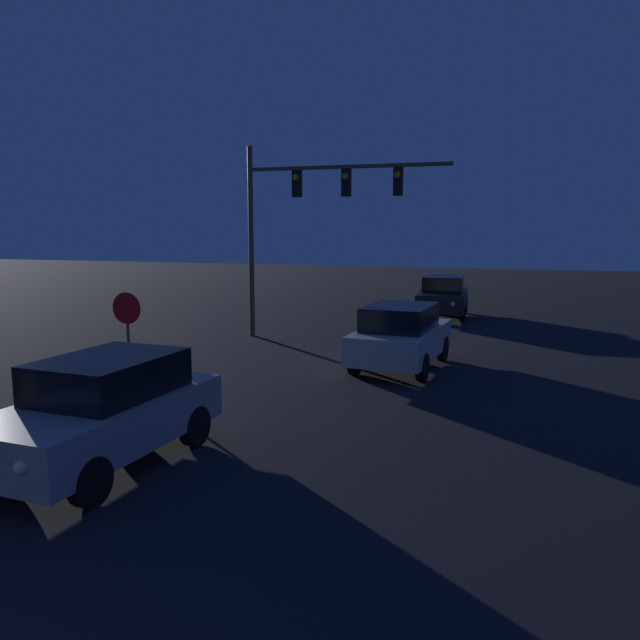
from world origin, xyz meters
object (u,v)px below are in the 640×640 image
(car_far, at_px, (443,296))
(stop_sign, at_px, (127,320))
(car_near, at_px, (104,410))
(traffic_signal_mast, at_px, (306,205))
(car_mid, at_px, (401,335))

(car_far, relative_size, stop_sign, 1.94)
(car_near, distance_m, stop_sign, 5.46)
(car_near, relative_size, stop_sign, 1.94)
(traffic_signal_mast, bearing_deg, car_far, 61.14)
(car_near, bearing_deg, car_far, -96.00)
(traffic_signal_mast, xyz_separation_m, stop_sign, (-2.10, -7.35, -2.99))
(car_far, bearing_deg, stop_sign, 64.56)
(car_mid, distance_m, stop_sign, 7.23)
(car_near, distance_m, traffic_signal_mast, 12.57)
(car_near, bearing_deg, traffic_signal_mast, -83.29)
(car_mid, bearing_deg, car_far, 94.88)
(car_near, bearing_deg, stop_sign, -55.67)
(car_near, xyz_separation_m, car_far, (3.19, 18.99, 0.00))
(stop_sign, bearing_deg, car_near, -59.20)
(car_mid, height_order, stop_sign, stop_sign)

